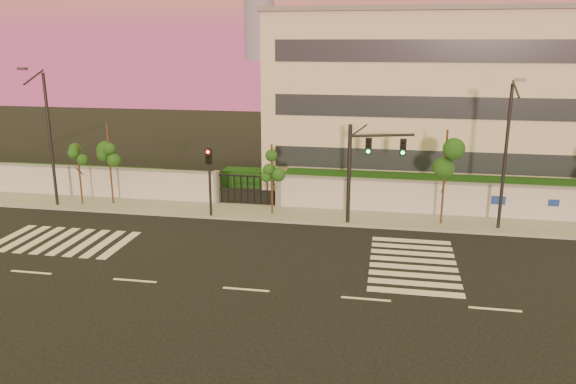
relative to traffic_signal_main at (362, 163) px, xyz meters
name	(u,v)px	position (x,y,z in m)	size (l,w,h in m)	color
ground	(246,290)	(-4.23, -9.42, -3.62)	(120.00, 120.00, 0.00)	black
sidewalk	(290,214)	(-4.23, 1.08, -3.55)	(60.00, 3.00, 0.15)	gray
perimeter_wall	(296,192)	(-4.13, 2.58, -2.55)	(60.00, 0.36, 2.20)	#AAADB1
hedge_row	(319,186)	(-3.07, 5.32, -2.80)	(41.00, 4.25, 1.80)	black
institutional_building	(438,96)	(4.77, 12.57, 2.53)	(24.40, 12.40, 12.25)	beige
road_markings	(234,255)	(-5.81, -5.66, -3.61)	(57.00, 7.62, 0.02)	silver
street_tree_b	(79,161)	(-17.52, 0.76, -0.72)	(1.33, 1.06, 3.94)	#382314
street_tree_c	(109,145)	(-15.65, 1.20, 0.26)	(1.39, 1.11, 5.28)	#382314
street_tree_d	(272,164)	(-5.27, 0.90, -0.44)	(1.34, 1.07, 4.32)	#382314
street_tree_e	(446,156)	(4.49, 0.77, 0.40)	(1.49, 1.18, 5.46)	#382314
traffic_signal_main	(362,163)	(0.00, 0.00, 0.00)	(3.57, 1.16, 5.73)	black
traffic_signal_secondary	(209,173)	(-8.76, -0.20, -0.90)	(0.33, 0.33, 4.28)	black
streetlight_west	(48,133)	(-18.98, 0.09, 1.07)	(0.52, 2.09, 8.68)	black
streetlight_east	(507,150)	(7.51, 0.32, 0.89)	(0.50, 2.01, 8.36)	black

